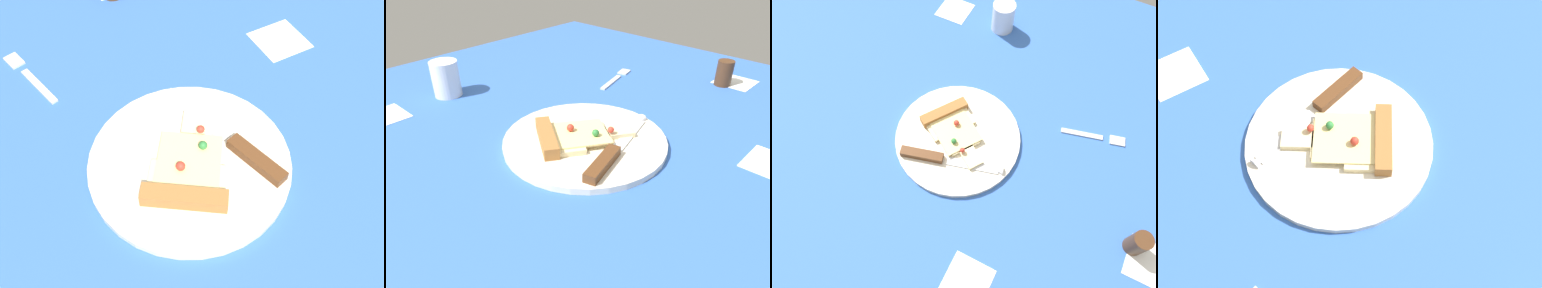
# 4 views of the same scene
# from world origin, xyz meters

# --- Properties ---
(ground_plane) EXTENTS (1.53, 1.53, 0.03)m
(ground_plane) POSITION_xyz_m (-0.00, 0.00, -0.01)
(ground_plane) COLOR #3360B7
(ground_plane) RESTS_ON ground
(plate) EXTENTS (0.30, 0.30, 0.01)m
(plate) POSITION_xyz_m (-0.09, -0.10, 0.01)
(plate) COLOR silver
(plate) RESTS_ON ground_plane
(pizza_slice) EXTENTS (0.19, 0.16, 0.03)m
(pizza_slice) POSITION_xyz_m (-0.07, -0.11, 0.02)
(pizza_slice) COLOR beige
(pizza_slice) RESTS_ON plate
(knife) EXTENTS (0.24, 0.08, 0.02)m
(knife) POSITION_xyz_m (-0.08, -0.03, 0.02)
(knife) COLOR silver
(knife) RESTS_ON plate
(fork) EXTENTS (0.15, 0.05, 0.01)m
(fork) POSITION_xyz_m (-0.39, -0.25, 0.00)
(fork) COLOR silver
(fork) RESTS_ON ground_plane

